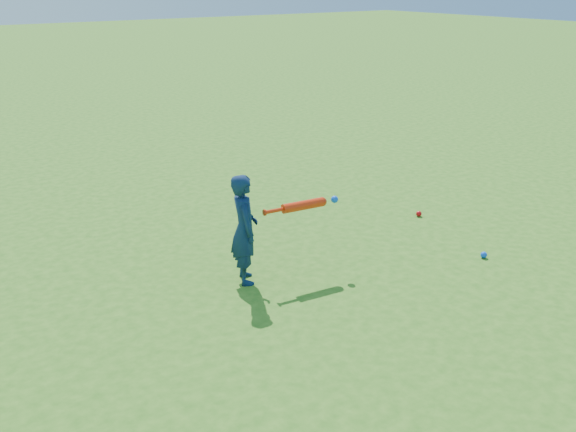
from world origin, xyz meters
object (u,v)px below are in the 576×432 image
Objects in this scene: ground_ball_red at (419,214)px; bat_swing at (306,205)px; ground_ball_blue at (484,255)px; child at (244,229)px.

ground_ball_red is 0.08× the size of bat_swing.
bat_swing is (-1.79, 0.92, 0.69)m from ground_ball_blue.
ground_ball_red is at bearing -63.10° from child.
ground_ball_blue is 2.13m from bat_swing.
child reaches higher than bat_swing.
ground_ball_blue is at bearing -92.21° from child.
bat_swing is (-2.16, -0.44, 0.69)m from ground_ball_red.
child is 1.30× the size of bat_swing.
ground_ball_blue is (2.47, -1.04, -0.53)m from child.
bat_swing reaches higher than ground_ball_blue.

